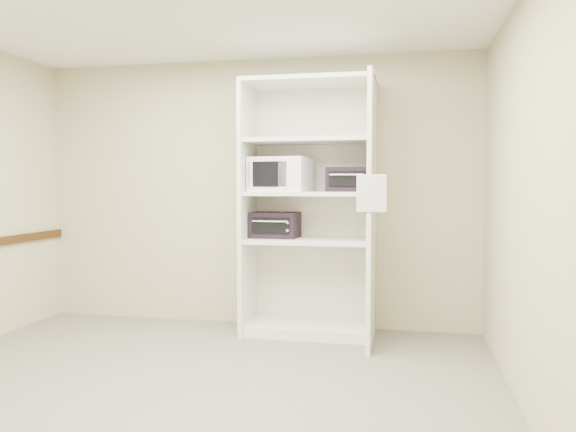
% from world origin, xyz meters
% --- Properties ---
extents(floor, '(4.50, 4.00, 0.01)m').
position_xyz_m(floor, '(0.00, 0.00, 0.00)').
color(floor, '#676257').
rests_on(floor, ground).
extents(wall_back, '(4.50, 0.02, 2.70)m').
position_xyz_m(wall_back, '(0.00, 2.00, 1.35)').
color(wall_back, tan).
rests_on(wall_back, ground).
extents(wall_right, '(0.02, 4.00, 2.70)m').
position_xyz_m(wall_right, '(2.25, 0.00, 1.35)').
color(wall_right, tan).
rests_on(wall_right, ground).
extents(shelving_unit, '(1.24, 0.92, 2.42)m').
position_xyz_m(shelving_unit, '(0.67, 1.70, 1.13)').
color(shelving_unit, white).
rests_on(shelving_unit, floor).
extents(microwave, '(0.59, 0.48, 0.33)m').
position_xyz_m(microwave, '(0.35, 1.69, 1.53)').
color(microwave, white).
rests_on(microwave, shelving_unit).
extents(toaster_oven_upper, '(0.40, 0.30, 0.22)m').
position_xyz_m(toaster_oven_upper, '(0.99, 1.65, 1.48)').
color(toaster_oven_upper, black).
rests_on(toaster_oven_upper, shelving_unit).
extents(toaster_oven_lower, '(0.46, 0.36, 0.25)m').
position_xyz_m(toaster_oven_lower, '(0.28, 1.74, 1.04)').
color(toaster_oven_lower, black).
rests_on(toaster_oven_lower, shelving_unit).
extents(paper_sign, '(0.24, 0.02, 0.30)m').
position_xyz_m(paper_sign, '(1.24, 1.07, 1.36)').
color(paper_sign, white).
rests_on(paper_sign, shelving_unit).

